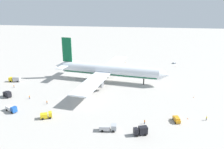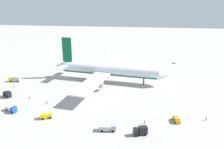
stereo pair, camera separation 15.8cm
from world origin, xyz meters
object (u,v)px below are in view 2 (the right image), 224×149
at_px(ground_worker_0, 144,122).
at_px(ground_worker_3, 47,102).
at_px(ground_worker_2, 29,97).
at_px(traffic_cone_2, 194,97).
at_px(service_truck_2, 108,127).
at_px(ground_worker_1, 14,86).
at_px(service_truck_1, 7,94).
at_px(service_van, 177,119).
at_px(airliner, 107,70).
at_px(baggage_cart_0, 174,63).
at_px(service_truck_5, 46,115).
at_px(ground_worker_4, 206,118).
at_px(service_truck_0, 141,131).
at_px(traffic_cone_1, 126,62).
at_px(traffic_cone_3, 188,118).
at_px(service_truck_4, 11,109).
at_px(traffic_cone_0, 175,67).
at_px(service_truck_3, 15,79).

distance_m(ground_worker_0, ground_worker_3, 45.89).
height_order(ground_worker_2, traffic_cone_2, ground_worker_2).
xyz_separation_m(service_truck_2, ground_worker_1, (-58.13, 34.82, -0.48)).
relative_size(service_truck_1, ground_worker_0, 2.89).
relative_size(service_van, ground_worker_2, 2.78).
relative_size(airliner, ground_worker_2, 43.46).
bearing_deg(ground_worker_2, baggage_cart_0, 45.95).
xyz_separation_m(airliner, ground_worker_0, (22.63, -46.61, -5.71)).
bearing_deg(airliner, ground_worker_2, -136.07).
bearing_deg(service_truck_5, baggage_cart_0, 57.91).
bearing_deg(baggage_cart_0, traffic_cone_2, -87.51).
bearing_deg(service_van, service_truck_2, -157.27).
height_order(ground_worker_1, ground_worker_4, ground_worker_4).
xyz_separation_m(service_truck_1, traffic_cone_2, (90.42, 13.58, -1.31)).
distance_m(service_truck_0, traffic_cone_1, 99.56).
relative_size(traffic_cone_2, traffic_cone_3, 1.00).
relative_size(ground_worker_2, traffic_cone_1, 3.26).
xyz_separation_m(service_truck_4, traffic_cone_2, (79.69, 27.48, -1.07)).
bearing_deg(traffic_cone_0, service_truck_2, -110.12).
xyz_separation_m(airliner, baggage_cart_0, (43.22, 46.98, -5.93)).
xyz_separation_m(service_truck_0, service_truck_2, (-11.82, 0.91, -0.38)).
bearing_deg(traffic_cone_2, traffic_cone_0, 93.27).
bearing_deg(service_truck_0, service_truck_2, 175.62).
bearing_deg(service_truck_4, airliner, 53.18).
bearing_deg(ground_worker_2, traffic_cone_2, 10.07).
relative_size(airliner, ground_worker_0, 45.02).
bearing_deg(ground_worker_1, service_truck_5, -42.66).
xyz_separation_m(service_truck_3, traffic_cone_3, (93.02, -30.55, -1.35)).
distance_m(service_van, ground_worker_4, 12.17).
xyz_separation_m(airliner, service_van, (34.97, -42.91, -5.55)).
relative_size(ground_worker_3, traffic_cone_0, 3.08).
xyz_separation_m(service_truck_2, ground_worker_2, (-42.29, 22.05, -0.38)).
xyz_separation_m(ground_worker_0, traffic_cone_0, (20.26, 83.96, -0.60)).
bearing_deg(traffic_cone_2, ground_worker_0, -128.78).
xyz_separation_m(baggage_cart_0, ground_worker_3, (-65.14, -82.58, 0.20)).
xyz_separation_m(service_truck_1, traffic_cone_3, (84.04, -9.08, -1.31)).
distance_m(service_truck_5, baggage_cart_0, 112.38).
distance_m(ground_worker_4, traffic_cone_3, 7.16).
distance_m(service_truck_4, service_truck_5, 17.49).
distance_m(ground_worker_4, traffic_cone_1, 93.09).
distance_m(service_truck_3, traffic_cone_3, 97.92).
xyz_separation_m(service_truck_1, ground_worker_0, (67.03, -15.53, -0.71)).
relative_size(service_truck_1, service_van, 1.00).
height_order(service_truck_0, traffic_cone_3, service_truck_0).
height_order(ground_worker_0, ground_worker_2, ground_worker_2).
distance_m(traffic_cone_1, traffic_cone_2, 73.04).
bearing_deg(traffic_cone_0, service_truck_0, -103.16).
xyz_separation_m(service_truck_1, traffic_cone_0, (87.29, 68.43, -1.31)).
height_order(service_truck_5, traffic_cone_1, service_truck_5).
bearing_deg(service_van, baggage_cart_0, 84.76).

